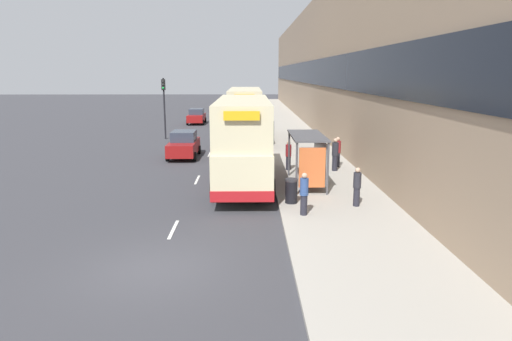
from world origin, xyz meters
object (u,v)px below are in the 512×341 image
object	(u,v)px
car_2	(184,145)
pedestrian_1	(304,194)
traffic_light_far_kerb	(164,99)
bus_shelter	(311,151)
double_decker_bus_ahead	(245,114)
pedestrian_at_shelter	(335,154)
double_decker_bus_near	(243,140)
pedestrian_2	(288,155)
pedestrian_4	(338,152)
car_1	(196,116)
litter_bin	(291,191)
pedestrian_3	(357,186)
car_0	(250,110)

from	to	relation	value
car_2	pedestrian_1	bearing A→B (deg)	116.06
car_2	traffic_light_far_kerb	world-z (taller)	traffic_light_far_kerb
bus_shelter	car_2	distance (m)	11.40
car_2	pedestrian_1	world-z (taller)	pedestrian_1
double_decker_bus_ahead	pedestrian_at_shelter	xyz separation A→B (m)	(5.16, -12.20, -1.20)
double_decker_bus_near	traffic_light_far_kerb	distance (m)	17.78
pedestrian_2	traffic_light_far_kerb	size ratio (longest dim) A/B	0.32
pedestrian_4	double_decker_bus_ahead	bearing A→B (deg)	116.36
double_decker_bus_ahead	pedestrian_2	world-z (taller)	double_decker_bus_ahead
car_1	litter_bin	world-z (taller)	car_1
pedestrian_1	litter_bin	size ratio (longest dim) A/B	1.60
pedestrian_3	litter_bin	size ratio (longest dim) A/B	1.56
bus_shelter	traffic_light_far_kerb	size ratio (longest dim) A/B	0.82
bus_shelter	traffic_light_far_kerb	xyz separation A→B (m)	(-10.17, 17.33, 1.57)
pedestrian_4	pedestrian_at_shelter	bearing A→B (deg)	-108.13
double_decker_bus_ahead	pedestrian_2	size ratio (longest dim) A/B	6.65
pedestrian_2	pedestrian_4	distance (m)	3.08
car_1	car_2	distance (m)	20.68
pedestrian_2	litter_bin	size ratio (longest dim) A/B	1.59
bus_shelter	pedestrian_3	xyz separation A→B (m)	(1.44, -3.46, -0.90)
litter_bin	pedestrian_3	bearing A→B (deg)	-10.88
car_0	car_1	size ratio (longest dim) A/B	1.11
pedestrian_4	litter_bin	world-z (taller)	pedestrian_4
pedestrian_at_shelter	pedestrian_2	xyz separation A→B (m)	(-2.61, 0.24, -0.09)
double_decker_bus_near	car_0	distance (m)	36.87
bus_shelter	pedestrian_3	size ratio (longest dim) A/B	2.57
car_0	car_1	bearing A→B (deg)	-124.87
double_decker_bus_ahead	pedestrian_1	bearing A→B (deg)	-83.21
pedestrian_3	litter_bin	world-z (taller)	pedestrian_3
bus_shelter	pedestrian_1	distance (m)	4.80
double_decker_bus_ahead	car_0	world-z (taller)	double_decker_bus_ahead
car_0	bus_shelter	bearing A→B (deg)	-85.65
double_decker_bus_ahead	traffic_light_far_kerb	size ratio (longest dim) A/B	2.16
car_1	double_decker_bus_ahead	bearing A→B (deg)	112.22
double_decker_bus_ahead	pedestrian_3	bearing A→B (deg)	-76.09
double_decker_bus_ahead	traffic_light_far_kerb	xyz separation A→B (m)	(-6.86, 1.57, 1.17)
pedestrian_2	traffic_light_far_kerb	xyz separation A→B (m)	(-9.40, 13.54, 2.46)
car_2	pedestrian_4	distance (m)	10.38
bus_shelter	double_decker_bus_ahead	bearing A→B (deg)	101.89
pedestrian_1	traffic_light_far_kerb	world-z (taller)	traffic_light_far_kerb
car_2	double_decker_bus_near	bearing A→B (deg)	118.05
double_decker_bus_near	pedestrian_2	distance (m)	4.00
car_1	pedestrian_3	xyz separation A→B (m)	(10.28, -32.72, 0.14)
car_1	pedestrian_4	xyz separation A→B (m)	(11.03, -24.62, 0.21)
car_1	pedestrian_3	distance (m)	34.29
litter_bin	pedestrian_1	bearing A→B (deg)	-78.88
car_0	car_2	size ratio (longest dim) A/B	1.06
double_decker_bus_ahead	pedestrian_2	xyz separation A→B (m)	(2.54, -11.96, -1.29)
car_2	pedestrian_1	xyz separation A→B (m)	(6.49, -13.27, 0.13)
car_1	pedestrian_2	world-z (taller)	pedestrian_2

